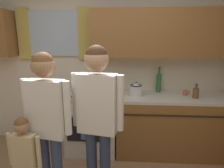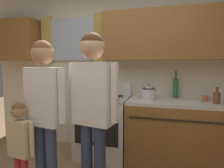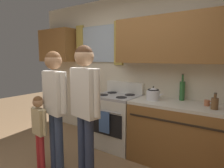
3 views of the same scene
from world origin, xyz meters
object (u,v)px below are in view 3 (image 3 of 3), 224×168
Objects in this scene: stove_oven at (117,120)px; adult_holding_child at (55,97)px; small_child at (39,124)px; stovetop_kettle at (153,94)px; bottle_wine_green at (182,90)px; cup_terracotta at (207,103)px; adult_in_plaid at (85,98)px; bottle_squat_brown at (215,103)px.

stove_oven is 1.25m from adult_holding_child.
stovetop_kettle is at bearing 47.21° from small_child.
bottle_wine_green is 2.08m from small_child.
small_child reaches higher than cup_terracotta.
bottle_wine_green is 0.42m from cup_terracotta.
cup_terracotta is 0.07× the size of adult_in_plaid.
small_child is (-1.11, -1.20, -0.35)m from stovetop_kettle.
bottle_wine_green is at bearing 157.04° from cup_terracotta.
small_child is at bearing -165.48° from adult_in_plaid.
cup_terracotta is at bearing 5.15° from stovetop_kettle.
stovetop_kettle is 1.11m from adult_in_plaid.
stovetop_kettle is at bearing -0.86° from stove_oven.
stovetop_kettle is (0.66, -0.01, 0.53)m from stove_oven.
adult_in_plaid reaches higher than stove_oven.
adult_holding_child is (-1.74, -1.01, 0.04)m from bottle_squat_brown.
bottle_squat_brown reaches higher than small_child.
stove_oven is 2.79× the size of bottle_wine_green.
bottle_wine_green is 0.43m from stovetop_kettle.
bottle_wine_green is 1.44× the size of stovetop_kettle.
adult_in_plaid reaches higher than cup_terracotta.
adult_in_plaid is at bearing -77.16° from stove_oven.
stove_oven is at bearing 69.82° from small_child.
stovetop_kettle is at bearing 175.11° from bottle_squat_brown.
small_child is (-1.47, -1.42, -0.41)m from bottle_wine_green.
adult_holding_child reaches higher than stove_oven.
adult_in_plaid is at bearing -112.80° from stovetop_kettle.
bottle_squat_brown is 0.13× the size of adult_holding_child.
adult_in_plaid is (0.24, -1.03, 0.59)m from stove_oven.
stovetop_kettle is at bearing -148.14° from bottle_wine_green.
bottle_squat_brown is 0.12× the size of adult_in_plaid.
adult_in_plaid reaches higher than bottle_wine_green.
bottle_wine_green reaches higher than stove_oven.
adult_holding_child is (-0.25, -1.09, 0.55)m from stove_oven.
cup_terracotta is (-0.10, 0.14, -0.04)m from bottle_squat_brown.
bottle_wine_green is (-0.47, 0.29, 0.07)m from bottle_squat_brown.
stove_oven is 1.20m from bottle_wine_green.
adult_in_plaid is at bearing 6.97° from adult_holding_child.
bottle_wine_green is at bearing 57.68° from adult_in_plaid.
adult_holding_child reaches higher than bottle_squat_brown.
stovetop_kettle reaches higher than bottle_squat_brown.
bottle_squat_brown is at bearing 30.15° from small_child.
bottle_squat_brown is 2.27m from small_child.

